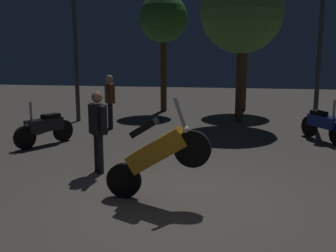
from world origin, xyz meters
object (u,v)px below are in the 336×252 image
(motorcycle_blue_parked_left, at_px, (323,124))
(motorcycle_black_parked_right, at_px, (45,128))
(streetlamp_far, at_px, (321,33))
(person_rider_beside, at_px, (98,125))
(person_bystander_far, at_px, (110,97))
(streetlamp_near, at_px, (75,29))
(motorcycle_orange_foreground, at_px, (157,154))

(motorcycle_blue_parked_left, height_order, motorcycle_black_parked_right, same)
(streetlamp_far, bearing_deg, motorcycle_black_parked_right, -151.99)
(person_rider_beside, distance_m, person_bystander_far, 4.44)
(person_rider_beside, relative_size, streetlamp_near, 0.33)
(motorcycle_blue_parked_left, bearing_deg, motorcycle_orange_foreground, -63.16)
(motorcycle_black_parked_right, distance_m, streetlamp_far, 8.39)
(motorcycle_orange_foreground, relative_size, streetlamp_near, 0.35)
(motorcycle_blue_parked_left, bearing_deg, person_rider_beside, -81.12)
(motorcycle_blue_parked_left, bearing_deg, streetlamp_far, 146.71)
(streetlamp_near, distance_m, streetlamp_far, 7.65)
(person_rider_beside, bearing_deg, motorcycle_black_parked_right, -83.54)
(motorcycle_orange_foreground, height_order, streetlamp_near, streetlamp_near)
(motorcycle_black_parked_right, height_order, streetlamp_near, streetlamp_near)
(motorcycle_orange_foreground, bearing_deg, person_bystander_far, 119.31)
(motorcycle_orange_foreground, height_order, streetlamp_far, streetlamp_far)
(person_rider_beside, bearing_deg, motorcycle_orange_foreground, 97.26)
(motorcycle_black_parked_right, xyz_separation_m, streetlamp_far, (7.10, 3.78, 2.42))
(streetlamp_far, bearing_deg, motorcycle_orange_foreground, -117.37)
(motorcycle_black_parked_right, bearing_deg, motorcycle_orange_foreground, 75.85)
(person_rider_beside, height_order, person_bystander_far, person_bystander_far)
(streetlamp_near, xyz_separation_m, streetlamp_far, (7.64, 0.31, -0.16))
(motorcycle_orange_foreground, distance_m, streetlamp_far, 8.16)
(person_rider_beside, relative_size, streetlamp_far, 0.35)
(motorcycle_orange_foreground, bearing_deg, streetlamp_near, 125.80)
(person_bystander_far, height_order, streetlamp_near, streetlamp_near)
(person_bystander_far, xyz_separation_m, streetlamp_near, (-1.48, 1.13, 2.05))
(person_rider_beside, height_order, streetlamp_near, streetlamp_near)
(motorcycle_black_parked_right, distance_m, person_rider_beside, 2.91)
(motorcycle_black_parked_right, bearing_deg, person_bystander_far, -173.32)
(motorcycle_orange_foreground, xyz_separation_m, person_rider_beside, (-1.38, 1.26, 0.18))
(motorcycle_black_parked_right, bearing_deg, streetlamp_far, 146.76)
(motorcycle_black_parked_right, bearing_deg, streetlamp_near, -142.38)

